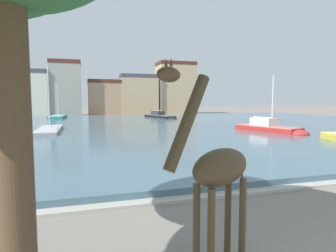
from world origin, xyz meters
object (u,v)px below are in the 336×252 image
giraffe_statue (217,172)px  sailboat_teal (59,117)px  sailboat_black (161,117)px  sailboat_red (272,129)px  sailboat_grey (50,131)px

giraffe_statue → sailboat_teal: bearing=97.6°
giraffe_statue → sailboat_black: bearing=76.1°
sailboat_black → sailboat_red: size_ratio=1.26×
sailboat_black → giraffe_statue: bearing=-103.9°
sailboat_teal → sailboat_red: bearing=-53.8°
sailboat_black → sailboat_teal: size_ratio=1.13×
sailboat_black → sailboat_red: sailboat_black is taller
giraffe_statue → sailboat_red: size_ratio=0.52×
sailboat_red → sailboat_grey: (-21.24, 7.33, -0.21)m
sailboat_teal → sailboat_grey: bearing=-87.7°
sailboat_grey → sailboat_teal: sailboat_grey is taller
sailboat_grey → sailboat_teal: bearing=92.3°
giraffe_statue → sailboat_red: 24.82m
giraffe_statue → sailboat_teal: 50.01m
giraffe_statue → sailboat_red: (15.56, 19.28, -1.52)m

